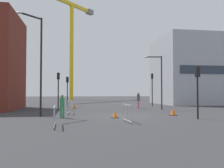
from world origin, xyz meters
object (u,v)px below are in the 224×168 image
object	(u,v)px
traffic_cone_orange	(115,115)
traffic_light_verge	(67,86)
streetlamp_tall	(38,57)
traffic_light_island	(152,84)
traffic_light_near	(58,85)
pedestrian_waiting	(138,99)
streetlamp_short	(159,77)
traffic_cone_striped	(173,112)
construction_crane	(70,32)
traffic_light_far	(198,84)
pedestrian_walking	(62,104)
traffic_cone_on_verge	(74,106)

from	to	relation	value
traffic_cone_orange	traffic_light_verge	bearing A→B (deg)	105.61
streetlamp_tall	traffic_light_island	xyz separation A→B (m)	(12.55, 11.62, -1.61)
traffic_light_verge	traffic_cone_orange	world-z (taller)	traffic_light_verge
traffic_light_near	pedestrian_waiting	distance (m)	8.83
streetlamp_short	traffic_cone_striped	xyz separation A→B (m)	(-0.91, -5.72, -3.13)
construction_crane	traffic_light_far	size ratio (longest dim) A/B	6.30
traffic_cone_orange	traffic_cone_striped	xyz separation A→B (m)	(4.79, 1.12, 0.02)
traffic_light_far	pedestrian_waiting	size ratio (longest dim) A/B	2.03
pedestrian_walking	pedestrian_waiting	bearing A→B (deg)	47.21
pedestrian_waiting	traffic_cone_orange	size ratio (longest dim) A/B	3.48
traffic_light_far	traffic_cone_on_verge	distance (m)	14.67
traffic_light_verge	traffic_cone_striped	distance (m)	15.20
traffic_light_near	traffic_cone_orange	xyz separation A→B (m)	(4.54, -8.72, -2.36)
streetlamp_short	traffic_cone_striped	distance (m)	6.58
construction_crane	traffic_light_far	distance (m)	42.59
traffic_light_verge	traffic_cone_orange	size ratio (longest dim) A/B	7.37
streetlamp_tall	traffic_cone_striped	world-z (taller)	streetlamp_tall
traffic_light_island	streetlamp_short	bearing A→B (deg)	-101.96
traffic_light_far	pedestrian_waiting	distance (m)	10.85
pedestrian_waiting	traffic_cone_orange	distance (m)	10.05
streetlamp_short	traffic_light_island	bearing A→B (deg)	78.04
traffic_light_verge	traffic_cone_on_verge	bearing A→B (deg)	-74.72
traffic_light_island	traffic_light_far	bearing A→B (deg)	-96.14
traffic_light_verge	streetlamp_tall	bearing A→B (deg)	-98.32
traffic_light_near	traffic_light_far	world-z (taller)	traffic_light_near
traffic_light_island	traffic_light_verge	bearing A→B (deg)	177.88
traffic_light_island	traffic_light_verge	size ratio (longest dim) A/B	1.14
traffic_cone_orange	traffic_light_island	bearing A→B (deg)	61.76
traffic_light_near	streetlamp_tall	bearing A→B (deg)	-97.70
traffic_light_far	pedestrian_walking	xyz separation A→B (m)	(-9.17, 2.21, -1.46)
traffic_cone_on_verge	pedestrian_waiting	bearing A→B (deg)	-9.47
traffic_light_far	traffic_cone_on_verge	world-z (taller)	traffic_light_far
traffic_light_island	traffic_cone_orange	xyz separation A→B (m)	(-7.03, -13.08, -2.58)
traffic_cone_striped	pedestrian_waiting	bearing A→B (deg)	94.72
streetlamp_tall	traffic_cone_orange	world-z (taller)	streetlamp_tall
streetlamp_short	pedestrian_waiting	distance (m)	3.65
streetlamp_tall	traffic_light_far	world-z (taller)	streetlamp_tall
construction_crane	traffic_cone_orange	xyz separation A→B (m)	(4.15, -37.88, -15.07)
traffic_light_verge	pedestrian_walking	world-z (taller)	traffic_light_verge
streetlamp_tall	pedestrian_walking	size ratio (longest dim) A/B	4.49
streetlamp_tall	pedestrian_waiting	size ratio (longest dim) A/B	4.23
traffic_light_verge	traffic_cone_striped	size ratio (longest dim) A/B	6.71
traffic_light_island	traffic_light_far	distance (m)	14.73
traffic_light_far	traffic_cone_orange	world-z (taller)	traffic_light_far
traffic_cone_on_verge	traffic_light_island	bearing A→B (deg)	15.67
traffic_light_verge	traffic_cone_on_verge	xyz separation A→B (m)	(0.87, -3.18, -2.28)
pedestrian_walking	traffic_cone_on_verge	bearing A→B (deg)	85.14
streetlamp_tall	streetlamp_short	distance (m)	12.50
traffic_light_near	pedestrian_walking	distance (m)	8.28
construction_crane	traffic_light_near	bearing A→B (deg)	-90.78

